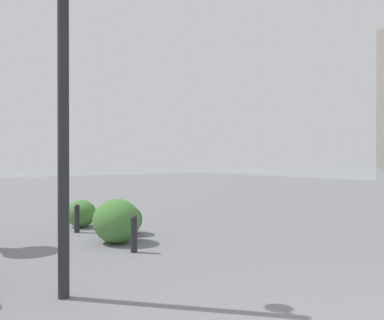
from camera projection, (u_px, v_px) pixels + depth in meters
name	position (u px, v px, depth m)	size (l,w,h in m)	color
lamppost	(63.00, 74.00, 4.96)	(0.98, 0.28, 4.19)	#232328
bollard_near	(134.00, 233.00, 7.36)	(0.13, 0.13, 0.69)	#232328
bollard_mid	(77.00, 218.00, 9.30)	(0.13, 0.13, 0.66)	#232328
shrub_low	(126.00, 219.00, 9.10)	(0.78, 0.70, 0.67)	#2D6628
shrub_round	(117.00, 221.00, 8.17)	(1.05, 0.95, 0.89)	#477F38
shrub_wide	(81.00, 213.00, 10.02)	(0.80, 0.72, 0.68)	#477F38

